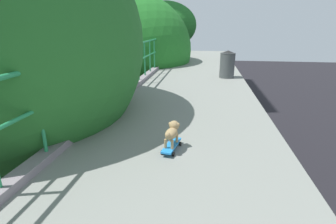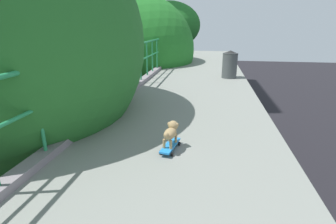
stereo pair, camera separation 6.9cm
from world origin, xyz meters
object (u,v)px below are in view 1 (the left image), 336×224
Objects in this scene: city_bus at (94,92)px; small_dog at (172,132)px; toy_skateboard at (171,146)px; car_red_taxi_fifth at (77,166)px; litter_bin at (227,64)px.

small_dog reaches higher than city_bus.
small_dog is at bearing 69.68° from toy_skateboard.
city_bus is at bearing 117.55° from toy_skateboard.
car_red_taxi_fifth is 10.62× the size of small_dog.
car_red_taxi_fifth is 0.39× the size of city_bus.
toy_skateboard is at bearing -62.45° from city_bus.
city_bus is at bearing 129.28° from litter_bin.
litter_bin is at bearing -17.77° from car_red_taxi_fifth.
car_red_taxi_fifth is 11.49m from city_bus.
car_red_taxi_fifth is at bearing -70.73° from city_bus.
litter_bin is (1.06, 5.33, 0.18)m from small_dog.
toy_skateboard is 0.20m from small_dog.
small_dog is at bearing -62.42° from city_bus.
litter_bin is at bearing 78.80° from small_dog.
city_bus reaches higher than car_red_taxi_fifth.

